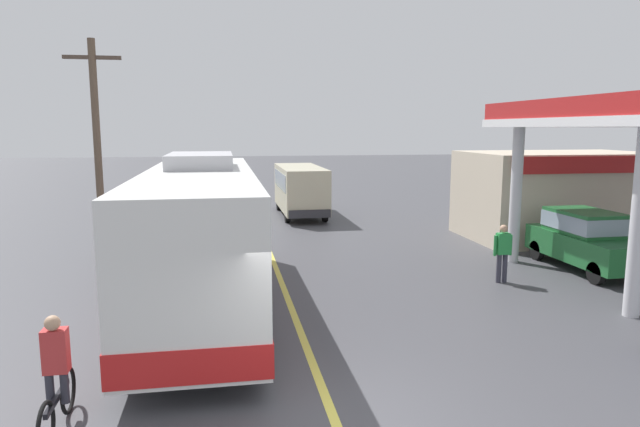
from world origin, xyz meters
name	(u,v)px	position (x,y,z in m)	size (l,w,h in m)	color
ground	(256,216)	(0.00, 20.00, 0.00)	(120.00, 120.00, 0.00)	#424247
lane_divider_stripe	(263,235)	(0.00, 15.00, 0.00)	(0.16, 50.00, 0.01)	#D8CC4C
coach_bus_main	(201,236)	(-2.12, 6.15, 1.72)	(2.60, 11.04, 3.69)	white
gas_station_roadside	(590,176)	(11.42, 10.44, 2.63)	(9.10, 11.95, 5.10)	#B21E1E
car_at_pump	(586,237)	(9.40, 7.64, 1.01)	(1.70, 4.20, 1.82)	#1E602D
minibus_opposing_lane	(300,186)	(2.21, 19.77, 1.47)	(2.04, 6.13, 2.44)	#BFB799
cyclist_on_shoulder	(56,378)	(-3.98, 0.59, 0.78)	(0.34, 1.82, 1.72)	black
pedestrian_near_pump	(503,250)	(6.15, 6.71, 0.93)	(0.55, 0.22, 1.66)	#33333F
utility_pole_roadside	(97,145)	(-5.62, 11.99, 3.77)	(1.80, 0.24, 7.18)	brown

